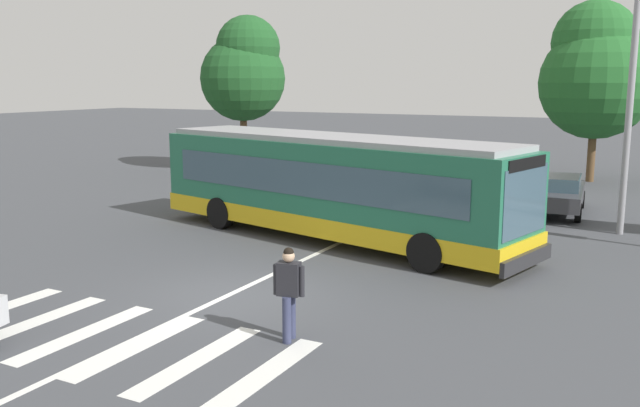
# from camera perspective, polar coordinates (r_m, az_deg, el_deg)

# --- Properties ---
(ground_plane) EXTENTS (160.00, 160.00, 0.00)m
(ground_plane) POSITION_cam_1_polar(r_m,az_deg,el_deg) (15.10, -7.20, -7.58)
(ground_plane) COLOR #424449
(city_transit_bus) EXTENTS (12.46, 5.37, 3.06)m
(city_transit_bus) POSITION_cam_1_polar(r_m,az_deg,el_deg) (19.83, 0.95, 1.48)
(city_transit_bus) COLOR black
(city_transit_bus) RESTS_ON ground_plane
(pedestrian_crossing_street) EXTENTS (0.57, 0.41, 1.72)m
(pedestrian_crossing_street) POSITION_cam_1_polar(r_m,az_deg,el_deg) (12.16, -2.63, -7.14)
(pedestrian_crossing_street) COLOR #333856
(pedestrian_crossing_street) RESTS_ON ground_plane
(parked_car_red) EXTENTS (1.98, 4.55, 1.35)m
(parked_car_red) POSITION_cam_1_polar(r_m,az_deg,el_deg) (29.03, -1.74, 2.61)
(parked_car_red) COLOR black
(parked_car_red) RESTS_ON ground_plane
(parked_car_white) EXTENTS (1.93, 4.53, 1.35)m
(parked_car_white) POSITION_cam_1_polar(r_m,az_deg,el_deg) (27.67, 2.74, 2.23)
(parked_car_white) COLOR black
(parked_car_white) RESTS_ON ground_plane
(parked_car_champagne) EXTENTS (2.27, 4.66, 1.35)m
(parked_car_champagne) POSITION_cam_1_polar(r_m,az_deg,el_deg) (27.10, 7.98, 1.98)
(parked_car_champagne) COLOR black
(parked_car_champagne) RESTS_ON ground_plane
(parked_car_teal) EXTENTS (2.19, 4.64, 1.35)m
(parked_car_teal) POSITION_cam_1_polar(r_m,az_deg,el_deg) (26.01, 13.49, 1.45)
(parked_car_teal) COLOR black
(parked_car_teal) RESTS_ON ground_plane
(parked_car_charcoal) EXTENTS (2.19, 4.64, 1.35)m
(parked_car_charcoal) POSITION_cam_1_polar(r_m,az_deg,el_deg) (25.32, 19.14, 0.93)
(parked_car_charcoal) COLOR black
(parked_car_charcoal) RESTS_ON ground_plane
(twin_arm_street_lamp) EXTENTS (5.29, 0.32, 9.74)m
(twin_arm_street_lamp) POSITION_cam_1_polar(r_m,az_deg,el_deg) (22.30, 24.95, 12.87)
(twin_arm_street_lamp) COLOR #939399
(twin_arm_street_lamp) RESTS_ON ground_plane
(background_tree_left) EXTENTS (4.36, 4.36, 7.91)m
(background_tree_left) POSITION_cam_1_polar(r_m,az_deg,el_deg) (35.58, -6.38, 11.09)
(background_tree_left) COLOR brown
(background_tree_left) RESTS_ON ground_plane
(background_tree_right) EXTENTS (5.11, 5.11, 8.24)m
(background_tree_right) POSITION_cam_1_polar(r_m,az_deg,el_deg) (33.86, 22.13, 10.25)
(background_tree_right) COLOR brown
(background_tree_right) RESTS_ON ground_plane
(crosswalk_painted_stripes) EXTENTS (6.98, 3.25, 0.01)m
(crosswalk_painted_stripes) POSITION_cam_1_polar(r_m,az_deg,el_deg) (13.07, -17.19, -10.82)
(crosswalk_painted_stripes) COLOR silver
(crosswalk_painted_stripes) RESTS_ON ground_plane
(lane_center_line) EXTENTS (0.16, 24.00, 0.01)m
(lane_center_line) POSITION_cam_1_polar(r_m,az_deg,el_deg) (16.75, -3.52, -5.72)
(lane_center_line) COLOR silver
(lane_center_line) RESTS_ON ground_plane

